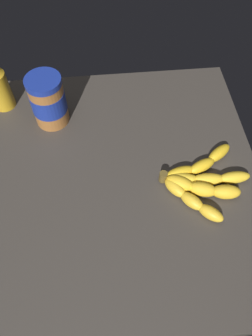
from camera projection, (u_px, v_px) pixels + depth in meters
ground_plane at (115, 180)px, 82.29cm from camera, size 73.35×75.32×4.20cm
banana_bunch at (201, 182)px, 77.81cm from camera, size 22.34×22.94×3.53cm
peanut_butter_jar at (48, 101)px, 84.74cm from camera, size 9.29×9.29×14.59cm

